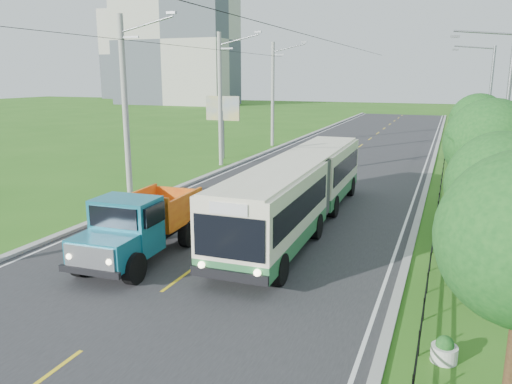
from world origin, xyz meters
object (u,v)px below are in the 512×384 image
Objects in this scene: tree_fourth at (483,140)px; dump_truck at (140,222)px; pole_far at (273,94)px; tree_fifth at (478,125)px; tree_second at (502,191)px; billboard_left at (223,112)px; planter_front at (444,350)px; planter_near at (449,248)px; pole_mid at (221,99)px; planter_mid at (451,201)px; bus at (300,186)px; pole_near at (126,109)px; streetlight_mid at (503,115)px; streetlight_far at (487,102)px; tree_back at (475,120)px; tree_third at (491,148)px; planter_far at (452,174)px.

tree_fourth reaches higher than dump_truck.
pole_far is 22.25m from tree_fifth.
tree_second is 1.02× the size of billboard_left.
planter_front is (-1.26, -4.14, -3.23)m from tree_second.
pole_mid is at bearing 138.35° from planter_near.
bus is (-6.54, -6.45, 1.61)m from planter_mid.
pole_near is at bearing -164.16° from tree_fourth.
pole_far reaches higher than tree_fifth.
streetlight_mid reaches higher than dump_truck.
streetlight_far reaches higher than tree_second.
pole_mid is 1.60× the size of dump_truck.
tree_back reaches higher than billboard_left.
pole_mid is 1.10× the size of streetlight_mid.
tree_second is at bearing -20.74° from pole_near.
tree_third is 18.00m from tree_back.
billboard_left is (-19.36, 15.86, -0.12)m from tree_third.
planter_near is (-1.26, -2.14, -3.70)m from tree_third.
planter_near and planter_far have the same top height.
streetlight_mid is 13.54× the size of planter_near.
pole_far is at bearing 121.99° from planter_near.
billboard_left is at bearing 124.08° from bus.
billboard_left is at bearing 140.67° from tree_third.
tree_fourth reaches higher than bus.
pole_near is 1.67× the size of tree_third.
pole_near is 24.00m from pole_far.
pole_near reaches higher than tree_second.
pole_mid is 28.92m from planter_front.
tree_fifth is (18.12, -0.86, -1.24)m from pole_mid.
planter_near is (-2.04, -22.00, -4.62)m from streetlight_far.
dump_truck is at bearing -79.42° from pole_far.
tree_back reaches higher than dump_truck.
pole_near is 14.93× the size of planter_far.
pole_mid is (0.00, 12.00, 0.00)m from pole_near.
tree_fifth is 0.35× the size of bus.
tree_fifth reaches higher than billboard_left.
tree_third is (18.12, -0.86, -1.11)m from pole_near.
tree_fifth is at bearing -95.71° from streetlight_far.
tree_fifth reaches higher than planter_front.
tree_fifth is 0.64× the size of streetlight_far.
pole_far is 26.20m from tree_fourth.
pole_far is at bearing 131.59° from planter_mid.
tree_back is (18.12, 5.14, -1.44)m from pole_mid.
tree_third is (18.12, -12.86, -1.11)m from pole_mid.
tree_third is at bearing -84.82° from planter_far.
tree_second reaches higher than bus.
tree_second reaches higher than planter_far.
planter_near is 25.78m from billboard_left.
tree_back is at bearing 90.00° from tree_fourth.
tree_third is 7.04m from planter_mid.
tree_second is (18.12, -18.86, -1.57)m from pole_mid.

